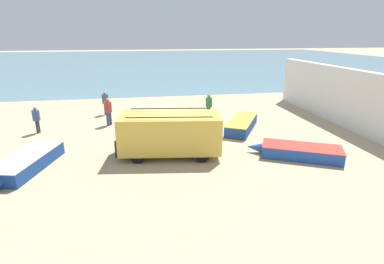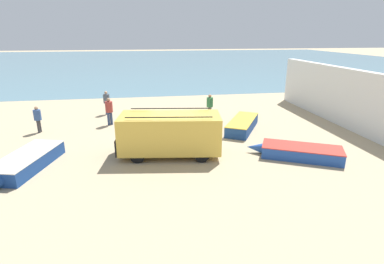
{
  "view_description": "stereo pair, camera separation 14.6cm",
  "coord_description": "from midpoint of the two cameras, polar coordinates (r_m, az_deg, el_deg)",
  "views": [
    {
      "loc": [
        -1.73,
        -16.03,
        5.67
      ],
      "look_at": [
        0.69,
        -2.06,
        1.0
      ],
      "focal_mm": 28.0,
      "sensor_mm": 36.0,
      "label": 1
    },
    {
      "loc": [
        -1.59,
        -16.05,
        5.67
      ],
      "look_at": [
        0.69,
        -2.06,
        1.0
      ],
      "focal_mm": 28.0,
      "sensor_mm": 36.0,
      "label": 2
    }
  ],
  "objects": [
    {
      "name": "ground_plane",
      "position": [
        17.1,
        -3.69,
        -1.18
      ],
      "size": [
        200.0,
        200.0,
        0.0
      ],
      "primitive_type": "plane",
      "color": "tan"
    },
    {
      "name": "harbor_wall",
      "position": [
        21.61,
        26.59,
        6.03
      ],
      "size": [
        0.5,
        15.32,
        3.63
      ],
      "primitive_type": "cube",
      "color": "silver",
      "rests_on": "ground_plane"
    },
    {
      "name": "fishing_rowboat_0",
      "position": [
        15.0,
        -29.5,
        -5.19
      ],
      "size": [
        2.43,
        4.7,
        0.63
      ],
      "rotation": [
        0.0,
        0.0,
        4.46
      ],
      "color": "navy",
      "rests_on": "ground_plane"
    },
    {
      "name": "fishing_rowboat_2",
      "position": [
        18.9,
        9.35,
        1.59
      ],
      "size": [
        3.2,
        4.57,
        0.67
      ],
      "rotation": [
        0.0,
        0.0,
        1.04
      ],
      "color": "navy",
      "rests_on": "ground_plane"
    },
    {
      "name": "fisherman_0",
      "position": [
        19.98,
        -27.72,
        2.47
      ],
      "size": [
        0.42,
        0.42,
        1.61
      ],
      "rotation": [
        0.0,
        0.0,
        2.93
      ],
      "color": "#38383D",
      "rests_on": "ground_plane"
    },
    {
      "name": "sea_water",
      "position": [
        68.3,
        -8.62,
        13.28
      ],
      "size": [
        120.0,
        80.0,
        0.01
      ],
      "primitive_type": "cube",
      "color": "slate",
      "rests_on": "ground_plane"
    },
    {
      "name": "parked_van",
      "position": [
        14.43,
        -4.57,
        -0.18
      ],
      "size": [
        5.09,
        2.74,
        2.16
      ],
      "rotation": [
        0.0,
        0.0,
        3.01
      ],
      "color": "gold",
      "rests_on": "ground_plane"
    },
    {
      "name": "fishing_rowboat_1",
      "position": [
        15.26,
        19.31,
        -3.5
      ],
      "size": [
        4.4,
        2.92,
        0.58
      ],
      "rotation": [
        0.0,
        0.0,
        2.68
      ],
      "color": "#234CA3",
      "rests_on": "ground_plane"
    },
    {
      "name": "fisherman_1",
      "position": [
        20.92,
        3.03,
        5.35
      ],
      "size": [
        0.45,
        0.45,
        1.7
      ],
      "rotation": [
        0.0,
        0.0,
        5.41
      ],
      "color": "#5B564C",
      "rests_on": "ground_plane"
    },
    {
      "name": "fisherman_3",
      "position": [
        22.8,
        -16.36,
        5.75
      ],
      "size": [
        0.45,
        0.45,
        1.72
      ],
      "rotation": [
        0.0,
        0.0,
        5.61
      ],
      "color": "navy",
      "rests_on": "ground_plane"
    },
    {
      "name": "fisherman_2",
      "position": [
        19.99,
        -15.88,
        4.21
      ],
      "size": [
        0.47,
        0.47,
        1.78
      ],
      "rotation": [
        0.0,
        0.0,
        2.0
      ],
      "color": "navy",
      "rests_on": "ground_plane"
    }
  ]
}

